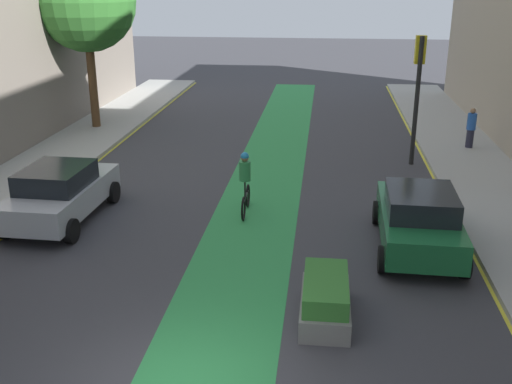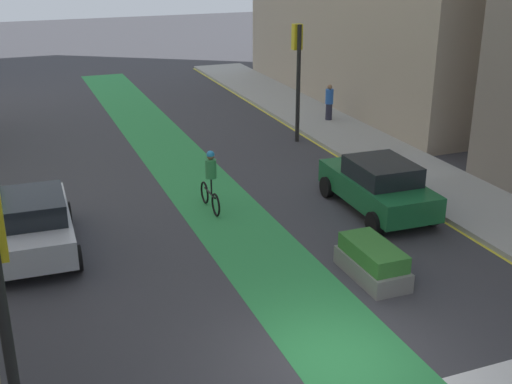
% 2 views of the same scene
% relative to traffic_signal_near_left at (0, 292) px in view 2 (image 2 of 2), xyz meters
% --- Properties ---
extents(ground_plane, '(120.00, 120.00, 0.00)m').
position_rel_traffic_signal_near_left_xyz_m(ground_plane, '(5.57, 0.90, -3.18)').
color(ground_plane, '#38383D').
extents(bike_lane_paint, '(2.40, 60.00, 0.01)m').
position_rel_traffic_signal_near_left_xyz_m(bike_lane_paint, '(5.96, 0.90, -3.18)').
color(bike_lane_paint, '#2D8C47').
rests_on(bike_lane_paint, ground_plane).
extents(traffic_signal_near_left, '(0.35, 0.52, 4.55)m').
position_rel_traffic_signal_near_left_xyz_m(traffic_signal_near_left, '(0.00, 0.00, 0.00)').
color(traffic_signal_near_left, black).
rests_on(traffic_signal_near_left, ground_plane).
extents(traffic_signal_far_right, '(0.35, 0.52, 4.51)m').
position_rel_traffic_signal_near_left_xyz_m(traffic_signal_far_right, '(10.98, 14.58, -0.03)').
color(traffic_signal_far_right, black).
rests_on(traffic_signal_far_right, ground_plane).
extents(car_silver_left_far, '(2.13, 4.25, 1.57)m').
position_rel_traffic_signal_near_left_xyz_m(car_silver_left_far, '(0.67, 7.96, -2.38)').
color(car_silver_left_far, '#B2B7BF').
rests_on(car_silver_left_far, ground_plane).
extents(car_green_right_far, '(2.11, 4.25, 1.57)m').
position_rel_traffic_signal_near_left_xyz_m(car_green_right_far, '(10.19, 7.13, -2.38)').
color(car_green_right_far, '#196033').
rests_on(car_green_right_far, ground_plane).
extents(cyclist_in_lane, '(0.32, 1.73, 1.86)m').
position_rel_traffic_signal_near_left_xyz_m(cyclist_in_lane, '(5.67, 8.93, -2.21)').
color(cyclist_in_lane, black).
rests_on(cyclist_in_lane, ground_plane).
extents(pedestrian_sidewalk_right_a, '(0.34, 0.34, 1.53)m').
position_rel_traffic_signal_near_left_xyz_m(pedestrian_sidewalk_right_a, '(13.41, 16.48, -2.26)').
color(pedestrian_sidewalk_right_a, '#262638').
rests_on(pedestrian_sidewalk_right_a, sidewalk_right).
extents(median_planter, '(0.96, 2.04, 0.85)m').
position_rel_traffic_signal_near_left_xyz_m(median_planter, '(7.96, 3.64, -2.78)').
color(median_planter, slate).
rests_on(median_planter, ground_plane).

